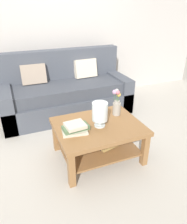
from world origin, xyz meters
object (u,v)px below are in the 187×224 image
glass_hurricane_vase (100,112)px  flower_pitcher (117,104)px  book_stack_main (75,128)px  coffee_table (99,134)px  couch (66,93)px

glass_hurricane_vase → flower_pitcher: size_ratio=0.85×
book_stack_main → glass_hurricane_vase: 0.34m
coffee_table → glass_hurricane_vase: size_ratio=3.44×
coffee_table → book_stack_main: bearing=-171.3°
couch → glass_hurricane_vase: 1.45m
coffee_table → glass_hurricane_vase: bearing=-91.3°
couch → flower_pitcher: couch is taller
coffee_table → flower_pitcher: bearing=26.1°
coffee_table → couch: bearing=90.9°
glass_hurricane_vase → flower_pitcher: 0.37m
couch → book_stack_main: 1.48m
book_stack_main → flower_pitcher: size_ratio=0.92×
coffee_table → flower_pitcher: 0.45m
book_stack_main → glass_hurricane_vase: bearing=3.6°
couch → flower_pitcher: size_ratio=6.20×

